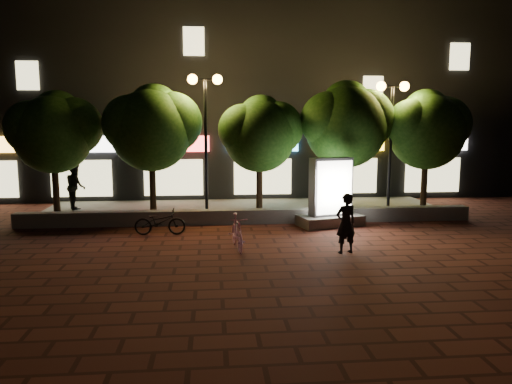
{
  "coord_description": "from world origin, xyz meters",
  "views": [
    {
      "loc": [
        -1.28,
        -12.74,
        3.54
      ],
      "look_at": [
        0.02,
        1.5,
        1.48
      ],
      "focal_mm": 33.95,
      "sensor_mm": 36.0,
      "label": 1
    }
  ],
  "objects": [
    {
      "name": "tree_mid",
      "position": [
        0.55,
        5.46,
        3.22
      ],
      "size": [
        3.24,
        2.7,
        4.5
      ],
      "color": "black",
      "rests_on": "sidewalk"
    },
    {
      "name": "tree_far_right",
      "position": [
        7.05,
        5.46,
        3.37
      ],
      "size": [
        3.48,
        2.9,
        4.76
      ],
      "color": "black",
      "rests_on": "sidewalk"
    },
    {
      "name": "pedestrian",
      "position": [
        -6.75,
        7.06,
        1.0
      ],
      "size": [
        1.0,
        1.1,
        1.85
      ],
      "primitive_type": "imported",
      "rotation": [
        0.0,
        0.0,
        1.99
      ],
      "color": "black",
      "rests_on": "sidewalk"
    },
    {
      "name": "street_lamp_right",
      "position": [
        5.5,
        5.2,
        3.89
      ],
      "size": [
        1.26,
        0.36,
        4.98
      ],
      "color": "black",
      "rests_on": "sidewalk"
    },
    {
      "name": "street_lamp_left",
      "position": [
        -1.5,
        5.2,
        4.03
      ],
      "size": [
        1.26,
        0.36,
        5.18
      ],
      "color": "black",
      "rests_on": "sidewalk"
    },
    {
      "name": "ground",
      "position": [
        0.0,
        0.0,
        0.0
      ],
      "size": [
        80.0,
        80.0,
        0.0
      ],
      "primitive_type": "plane",
      "color": "#522219",
      "rests_on": "ground"
    },
    {
      "name": "scooter_pink",
      "position": [
        -0.61,
        0.48,
        0.5
      ],
      "size": [
        0.65,
        1.69,
        0.99
      ],
      "primitive_type": "imported",
      "rotation": [
        0.0,
        0.0,
        0.11
      ],
      "color": "#F19ED2",
      "rests_on": "ground"
    },
    {
      "name": "ad_kiosk",
      "position": [
        2.76,
        3.37,
        0.95
      ],
      "size": [
        2.38,
        1.62,
        2.35
      ],
      "color": "slate",
      "rests_on": "ground"
    },
    {
      "name": "building_block",
      "position": [
        -0.01,
        12.99,
        5.0
      ],
      "size": [
        28.0,
        8.12,
        11.3
      ],
      "color": "black",
      "rests_on": "ground"
    },
    {
      "name": "rider",
      "position": [
        2.31,
        -0.16,
        0.83
      ],
      "size": [
        0.69,
        0.54,
        1.65
      ],
      "primitive_type": "imported",
      "rotation": [
        0.0,
        0.0,
        3.42
      ],
      "color": "black",
      "rests_on": "ground"
    },
    {
      "name": "tree_left",
      "position": [
        -3.45,
        5.46,
        3.44
      ],
      "size": [
        3.6,
        3.0,
        4.89
      ],
      "color": "black",
      "rests_on": "sidewalk"
    },
    {
      "name": "sidewalk",
      "position": [
        0.0,
        6.5,
        0.04
      ],
      "size": [
        16.0,
        5.0,
        0.08
      ],
      "primitive_type": "cube",
      "color": "slate",
      "rests_on": "ground"
    },
    {
      "name": "tree_far_left",
      "position": [
        -6.95,
        5.46,
        3.29
      ],
      "size": [
        3.36,
        2.8,
        4.63
      ],
      "color": "black",
      "rests_on": "sidewalk"
    },
    {
      "name": "tree_right",
      "position": [
        3.86,
        5.46,
        3.57
      ],
      "size": [
        3.72,
        3.1,
        5.07
      ],
      "color": "black",
      "rests_on": "sidewalk"
    },
    {
      "name": "retaining_wall",
      "position": [
        0.0,
        4.0,
        0.25
      ],
      "size": [
        16.0,
        0.45,
        0.5
      ],
      "primitive_type": "cube",
      "color": "slate",
      "rests_on": "ground"
    },
    {
      "name": "scooter_parked",
      "position": [
        -2.95,
        2.49,
        0.42
      ],
      "size": [
        1.61,
        0.59,
        0.84
      ],
      "primitive_type": "imported",
      "rotation": [
        0.0,
        0.0,
        1.55
      ],
      "color": "black",
      "rests_on": "ground"
    }
  ]
}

